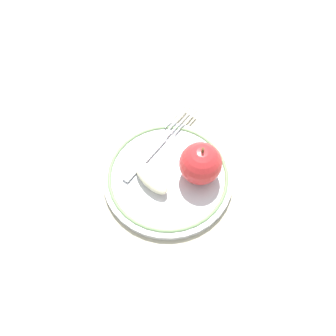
{
  "coord_description": "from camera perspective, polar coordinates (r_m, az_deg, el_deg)",
  "views": [
    {
      "loc": [
        0.02,
        -0.27,
        0.49
      ],
      "look_at": [
        -0.02,
        -0.01,
        0.03
      ],
      "focal_mm": 35.0,
      "sensor_mm": 36.0,
      "label": 1
    }
  ],
  "objects": [
    {
      "name": "ground_plane",
      "position": [
        0.56,
        1.85,
        -1.36
      ],
      "size": [
        2.0,
        2.0,
        0.0
      ],
      "primitive_type": "plane",
      "color": "#AAA58B"
    },
    {
      "name": "plate",
      "position": [
        0.55,
        0.0,
        -1.4
      ],
      "size": [
        0.22,
        0.22,
        0.01
      ],
      "color": "silver",
      "rests_on": "ground_plane"
    },
    {
      "name": "apple_red_whole",
      "position": [
        0.52,
        5.69,
        0.89
      ],
      "size": [
        0.07,
        0.07,
        0.08
      ],
      "color": "red",
      "rests_on": "plate"
    },
    {
      "name": "apple_slice_front",
      "position": [
        0.53,
        -2.92,
        -1.77
      ],
      "size": [
        0.07,
        0.07,
        0.02
      ],
      "primitive_type": "ellipsoid",
      "rotation": [
        0.0,
        0.0,
        5.57
      ],
      "color": "beige",
      "rests_on": "plate"
    },
    {
      "name": "fork",
      "position": [
        0.58,
        -1.65,
        4.27
      ],
      "size": [
        0.11,
        0.18,
        0.0
      ],
      "rotation": [
        0.0,
        0.0,
        1.07
      ],
      "color": "silver",
      "rests_on": "plate"
    }
  ]
}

